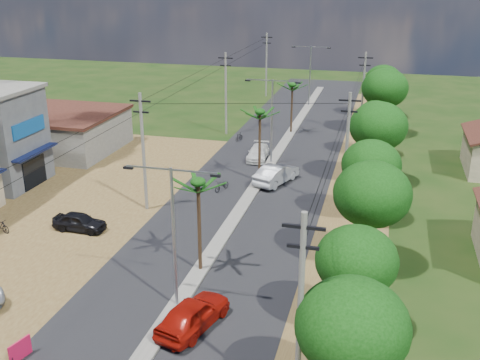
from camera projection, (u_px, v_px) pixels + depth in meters
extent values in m
plane|color=black|center=(177.00, 307.00, 30.44)|extent=(160.00, 160.00, 0.00)
cube|color=black|center=(245.00, 203.00, 44.03)|extent=(12.00, 110.00, 0.04)
cube|color=#605E56|center=(254.00, 189.00, 46.73)|extent=(1.00, 90.00, 0.18)
cube|color=#533D1C|center=(24.00, 219.00, 41.26)|extent=(18.00, 46.00, 0.04)
cube|color=#533D1C|center=(355.00, 214.00, 42.01)|extent=(5.00, 90.00, 0.03)
cube|color=#0E153C|center=(36.00, 152.00, 46.24)|extent=(0.80, 5.40, 0.15)
cube|color=black|center=(35.00, 172.00, 46.95)|extent=(0.10, 3.00, 2.40)
cube|color=#0D488A|center=(29.00, 127.00, 45.59)|extent=(0.12, 4.20, 1.20)
cube|color=#605E56|center=(65.00, 133.00, 56.57)|extent=(10.00, 10.00, 3.60)
cube|color=black|center=(63.00, 114.00, 55.87)|extent=(10.40, 10.40, 0.30)
ellipsoid|color=black|center=(352.00, 327.00, 21.17)|extent=(4.40, 4.40, 3.74)
cylinder|color=black|center=(353.00, 300.00, 27.56)|extent=(0.28, 0.28, 3.85)
ellipsoid|color=black|center=(357.00, 261.00, 26.79)|extent=(4.00, 4.00, 3.40)
cylinder|color=black|center=(369.00, 234.00, 33.69)|extent=(0.28, 0.28, 4.55)
ellipsoid|color=black|center=(372.00, 194.00, 32.78)|extent=(4.60, 4.60, 3.91)
cylinder|color=black|center=(369.00, 195.00, 40.19)|extent=(0.28, 0.28, 4.06)
ellipsoid|color=black|center=(371.00, 165.00, 39.38)|extent=(4.20, 4.20, 3.57)
cylinder|color=black|center=(376.00, 157.00, 47.27)|extent=(0.28, 0.28, 4.76)
ellipsoid|color=black|center=(378.00, 126.00, 46.32)|extent=(4.80, 4.80, 4.08)
cylinder|color=black|center=(374.00, 138.00, 54.81)|extent=(0.28, 0.28, 3.64)
ellipsoid|color=black|center=(376.00, 117.00, 54.09)|extent=(3.80, 3.80, 3.23)
cylinder|color=black|center=(383.00, 113.00, 61.70)|extent=(0.28, 0.28, 4.90)
ellipsoid|color=black|center=(385.00, 88.00, 60.73)|extent=(5.00, 5.00, 4.25)
cylinder|color=black|center=(381.00, 100.00, 69.12)|extent=(0.28, 0.28, 4.34)
ellipsoid|color=black|center=(383.00, 80.00, 68.26)|extent=(4.40, 4.40, 3.74)
cylinder|color=black|center=(199.00, 228.00, 33.06)|extent=(0.22, 0.22, 5.80)
cylinder|color=black|center=(260.00, 147.00, 47.49)|extent=(0.22, 0.22, 6.20)
cylinder|color=black|center=(292.00, 109.00, 62.12)|extent=(0.22, 0.22, 5.50)
cylinder|color=gray|center=(174.00, 241.00, 29.05)|extent=(0.16, 0.16, 8.00)
cube|color=gray|center=(194.00, 172.00, 27.40)|extent=(2.40, 0.08, 0.08)
cube|color=gray|center=(148.00, 168.00, 27.97)|extent=(2.40, 0.08, 0.08)
cube|color=black|center=(215.00, 176.00, 27.18)|extent=(0.50, 0.18, 0.12)
cube|color=black|center=(128.00, 168.00, 28.27)|extent=(0.50, 0.18, 0.12)
cylinder|color=gray|center=(272.00, 123.00, 51.71)|extent=(0.16, 0.16, 8.00)
cube|color=gray|center=(286.00, 81.00, 50.06)|extent=(2.40, 0.08, 0.08)
cube|color=gray|center=(260.00, 80.00, 50.64)|extent=(2.40, 0.08, 0.08)
cube|color=black|center=(298.00, 83.00, 49.84)|extent=(0.50, 0.18, 0.12)
cube|color=black|center=(248.00, 80.00, 50.93)|extent=(0.50, 0.18, 0.12)
cylinder|color=gray|center=(310.00, 77.00, 74.37)|extent=(0.16, 0.16, 8.00)
cube|color=gray|center=(320.00, 47.00, 72.73)|extent=(2.40, 0.08, 0.08)
cube|color=gray|center=(302.00, 46.00, 73.30)|extent=(2.40, 0.08, 0.08)
cube|color=black|center=(329.00, 48.00, 72.50)|extent=(0.50, 0.18, 0.12)
cube|color=black|center=(294.00, 47.00, 73.60)|extent=(0.50, 0.18, 0.12)
cylinder|color=#605E56|center=(143.00, 153.00, 41.42)|extent=(0.24, 0.24, 9.00)
cube|color=black|center=(140.00, 101.00, 40.06)|extent=(1.60, 0.12, 0.12)
cube|color=black|center=(141.00, 112.00, 40.34)|extent=(1.20, 0.12, 0.12)
cylinder|color=#605E56|center=(226.00, 94.00, 61.36)|extent=(0.24, 0.24, 9.00)
cube|color=black|center=(226.00, 58.00, 60.00)|extent=(1.60, 0.12, 0.12)
cube|color=black|center=(226.00, 66.00, 60.28)|extent=(1.20, 0.12, 0.12)
cylinder|color=#605E56|center=(266.00, 65.00, 80.40)|extent=(0.24, 0.24, 9.00)
cube|color=black|center=(267.00, 37.00, 79.04)|extent=(1.60, 0.12, 0.12)
cube|color=black|center=(267.00, 43.00, 79.32)|extent=(1.20, 0.12, 0.12)
cylinder|color=#605E56|center=(300.00, 319.00, 21.65)|extent=(0.24, 0.24, 9.00)
cube|color=black|center=(304.00, 227.00, 20.29)|extent=(1.60, 0.12, 0.12)
cube|color=black|center=(303.00, 247.00, 20.57)|extent=(1.20, 0.12, 0.12)
cylinder|color=#605E56|center=(346.00, 152.00, 41.59)|extent=(0.24, 0.24, 9.00)
cube|color=black|center=(350.00, 101.00, 40.23)|extent=(1.60, 0.12, 0.12)
cube|color=black|center=(349.00, 111.00, 40.51)|extent=(1.20, 0.12, 0.12)
cylinder|color=#605E56|center=(363.00, 94.00, 61.53)|extent=(0.24, 0.24, 9.00)
cube|color=black|center=(366.00, 58.00, 60.17)|extent=(1.60, 0.12, 0.12)
cube|color=black|center=(365.00, 65.00, 60.45)|extent=(1.20, 0.12, 0.12)
imported|color=maroon|center=(193.00, 314.00, 28.35)|extent=(3.12, 5.09, 1.62)
imported|color=#9C9FA4|center=(276.00, 174.00, 47.91)|extent=(3.38, 5.31, 1.65)
imported|color=beige|center=(258.00, 153.00, 54.17)|extent=(2.08, 4.52, 1.28)
imported|color=black|center=(80.00, 222.00, 39.20)|extent=(3.79, 1.57, 1.29)
imported|color=black|center=(222.00, 186.00, 46.38)|extent=(1.21, 1.89, 0.94)
imported|color=black|center=(239.00, 137.00, 60.05)|extent=(0.76, 1.54, 0.89)
cube|color=#B31039|center=(20.00, 350.00, 26.13)|extent=(0.39, 1.23, 1.04)
cylinder|color=black|center=(28.00, 347.00, 26.74)|extent=(0.04, 0.04, 0.52)
imported|color=black|center=(0.00, 226.00, 38.96)|extent=(1.73, 0.82, 1.00)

